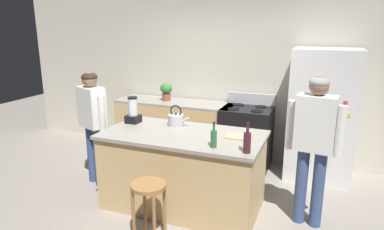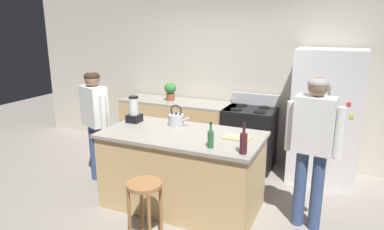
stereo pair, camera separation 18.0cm
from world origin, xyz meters
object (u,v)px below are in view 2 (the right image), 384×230
object	(u,v)px
kitchen_island	(182,170)
refrigerator	(326,117)
cutting_board	(237,138)
stove_range	(249,137)
bar_stool	(145,196)
blender_appliance	(134,111)
tea_kettle	(176,119)
person_by_island_left	(95,117)
chef_knife	(239,137)
potted_plant	(170,90)
bottle_wine	(243,143)
bottle_olive_oil	(211,138)
person_by_sink_right	(313,140)

from	to	relation	value
kitchen_island	refrigerator	size ratio (longest dim) A/B	1.02
cutting_board	stove_range	bearing A→B (deg)	98.89
bar_stool	blender_appliance	bearing A→B (deg)	127.23
tea_kettle	cutting_board	distance (m)	0.89
person_by_island_left	tea_kettle	bearing A→B (deg)	6.85
person_by_island_left	chef_knife	size ratio (longest dim) A/B	7.19
tea_kettle	kitchen_island	bearing A→B (deg)	-52.70
potted_plant	bottle_wine	size ratio (longest dim) A/B	0.95
person_by_island_left	bar_stool	distance (m)	1.70
person_by_island_left	potted_plant	size ratio (longest dim) A/B	5.27
potted_plant	bottle_olive_oil	distance (m)	2.37
refrigerator	potted_plant	xyz separation A→B (m)	(-2.47, 0.05, 0.18)
bottle_olive_oil	cutting_board	xyz separation A→B (m)	(0.17, 0.40, -0.09)
refrigerator	person_by_island_left	bearing A→B (deg)	-154.70
person_by_sink_right	bottle_olive_oil	distance (m)	1.08
tea_kettle	cutting_board	xyz separation A→B (m)	(0.86, -0.19, -0.07)
stove_range	person_by_sink_right	distance (m)	1.80
stove_range	bottle_wine	world-z (taller)	bottle_wine
person_by_island_left	bottle_olive_oil	world-z (taller)	person_by_island_left
person_by_sink_right	blender_appliance	distance (m)	2.24
refrigerator	person_by_sink_right	size ratio (longest dim) A/B	1.11
blender_appliance	bottle_wine	distance (m)	1.71
person_by_island_left	bar_stool	size ratio (longest dim) A/B	2.45
person_by_sink_right	bottle_olive_oil	xyz separation A→B (m)	(-0.97, -0.46, 0.02)
kitchen_island	person_by_island_left	bearing A→B (deg)	174.76
kitchen_island	refrigerator	world-z (taller)	refrigerator
bottle_wine	chef_knife	xyz separation A→B (m)	(-0.17, 0.43, -0.09)
stove_range	potted_plant	distance (m)	1.53
person_by_island_left	blender_appliance	distance (m)	0.63
kitchen_island	stove_range	distance (m)	1.58
bar_stool	chef_knife	world-z (taller)	chef_knife
stove_range	person_by_island_left	size ratio (longest dim) A/B	0.71
cutting_board	chef_knife	bearing A→B (deg)	0.00
person_by_island_left	chef_knife	distance (m)	2.07
blender_appliance	cutting_board	size ratio (longest dim) A/B	1.15
blender_appliance	cutting_board	world-z (taller)	blender_appliance
stove_range	cutting_board	xyz separation A→B (m)	(0.23, -1.44, 0.47)
chef_knife	refrigerator	bearing A→B (deg)	56.19
person_by_sink_right	blender_appliance	world-z (taller)	person_by_sink_right
blender_appliance	bar_stool	bearing A→B (deg)	-52.77
person_by_island_left	potted_plant	xyz separation A→B (m)	(0.43, 1.42, 0.16)
bar_stool	blender_appliance	world-z (taller)	blender_appliance
person_by_sink_right	chef_knife	world-z (taller)	person_by_sink_right
person_by_sink_right	potted_plant	distance (m)	2.80
person_by_island_left	cutting_board	size ratio (longest dim) A/B	5.27
refrigerator	tea_kettle	world-z (taller)	refrigerator
stove_range	blender_appliance	distance (m)	1.91
kitchen_island	bar_stool	bearing A→B (deg)	-92.47
potted_plant	bottle_olive_oil	world-z (taller)	potted_plant
potted_plant	tea_kettle	distance (m)	1.49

